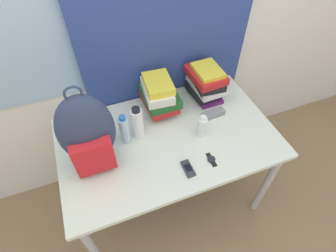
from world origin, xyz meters
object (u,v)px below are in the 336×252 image
sunscreen_bottle (202,126)px  sunglasses_case (213,114)px  backpack (87,134)px  book_stack_center (206,83)px  water_bottle (124,130)px  sports_bottle (137,123)px  wristwatch (211,159)px  cell_phone (188,169)px  book_stack_left (159,95)px

sunscreen_bottle → sunglasses_case: size_ratio=1.04×
backpack → sunscreen_bottle: (0.64, -0.05, -0.16)m
backpack → book_stack_center: size_ratio=1.94×
water_bottle → sports_bottle: (0.08, 0.01, 0.01)m
wristwatch → book_stack_center: bearing=68.0°
sunscreen_bottle → sports_bottle: bearing=159.7°
wristwatch → cell_phone: bearing=-176.6°
book_stack_center → wristwatch: size_ratio=2.81×
backpack → wristwatch: size_ratio=5.44×
sports_bottle → sunscreen_bottle: sports_bottle is taller
water_bottle → cell_phone: (0.27, -0.32, -0.09)m
sunglasses_case → wristwatch: bearing=-119.0°
sports_bottle → sunglasses_case: size_ratio=1.51×
water_bottle → cell_phone: bearing=-50.6°
cell_phone → water_bottle: bearing=129.4°
cell_phone → wristwatch: size_ratio=1.11×
sports_bottle → sunglasses_case: 0.51m
book_stack_center → wristwatch: bearing=-112.0°
book_stack_left → sunscreen_bottle: bearing=-61.5°
sunscreen_bottle → sunglasses_case: sunscreen_bottle is taller
cell_phone → sports_bottle: bearing=118.4°
water_bottle → wristwatch: size_ratio=2.12×
book_stack_center → sunscreen_bottle: 0.36m
water_bottle → wristwatch: (0.42, -0.31, -0.09)m
sunscreen_bottle → backpack: bearing=175.7°
wristwatch → sunscreen_bottle: bearing=81.9°
water_bottle → cell_phone: size_ratio=1.92×
cell_phone → book_stack_center: bearing=55.3°
book_stack_left → water_bottle: book_stack_left is taller
sunscreen_bottle → cell_phone: size_ratio=1.46×
backpack → sports_bottle: backpack is taller
book_stack_left → book_stack_center: book_stack_left is taller
water_bottle → sports_bottle: sports_bottle is taller
sunglasses_case → sports_bottle: bearing=178.1°
backpack → water_bottle: bearing=20.4°
backpack → water_bottle: 0.25m
water_bottle → sunscreen_bottle: water_bottle is taller
sports_bottle → sunglasses_case: (0.50, -0.02, -0.09)m
backpack → water_bottle: backpack is taller
sports_bottle → cell_phone: 0.39m
book_stack_left → book_stack_center: size_ratio=1.02×
sunglasses_case → cell_phone: bearing=-135.3°
sunglasses_case → wristwatch: size_ratio=1.56×
book_stack_center → water_bottle: size_ratio=1.32×
backpack → sunscreen_bottle: bearing=-4.3°
water_bottle → sports_bottle: size_ratio=0.90×
wristwatch → sports_bottle: bearing=135.5°
sports_bottle → sunglasses_case: sports_bottle is taller
sunscreen_bottle → wristwatch: size_ratio=1.62×
backpack → cell_phone: (0.46, -0.25, -0.22)m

